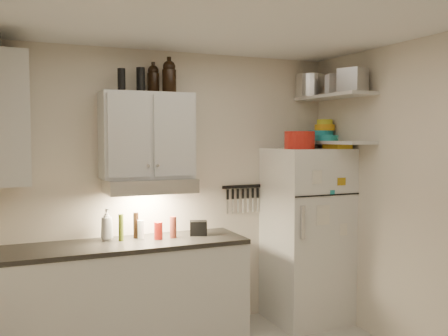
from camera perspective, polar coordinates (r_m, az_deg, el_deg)
name	(u,v)px	position (r m, az deg, el deg)	size (l,w,h in m)	color
ceiling	(244,14)	(3.38, 2.32, 17.18)	(3.20, 3.00, 0.02)	white
back_wall	(174,191)	(4.72, -5.76, -2.67)	(3.20, 0.02, 2.60)	beige
right_wall	(426,202)	(4.28, 22.11, -3.59)	(0.02, 3.00, 2.60)	beige
base_cabinet	(124,298)	(4.47, -11.37, -14.39)	(2.10, 0.60, 0.88)	silver
countertop	(123,245)	(4.35, -11.44, -8.61)	(2.10, 0.62, 0.04)	black
upper_cabinet	(147,136)	(4.44, -8.80, 3.69)	(0.80, 0.33, 0.75)	silver
side_cabinet	(6,119)	(4.16, -23.68, 5.15)	(0.33, 0.55, 1.00)	silver
range_hood	(149,185)	(4.40, -8.53, -1.98)	(0.76, 0.46, 0.12)	silver
fridge	(307,235)	(5.01, 9.42, -7.54)	(0.70, 0.68, 1.70)	silver
shelf_hi	(334,96)	(4.93, 12.41, 8.00)	(0.30, 0.95, 0.03)	silver
shelf_lo	(333,142)	(4.92, 12.34, 2.88)	(0.30, 0.95, 0.03)	silver
knife_strip	(242,186)	(4.95, 2.07, -2.13)	(0.42, 0.02, 0.03)	black
dutch_oven	(300,140)	(4.70, 8.63, 3.17)	(0.28, 0.28, 0.16)	#AE1D14
book_stack	(337,145)	(4.83, 12.82, 2.60)	(0.18, 0.22, 0.08)	#B28916
spice_jar	(312,144)	(4.88, 10.06, 2.73)	(0.05, 0.05, 0.09)	silver
stock_pot	(311,86)	(5.18, 9.92, 9.23)	(0.31, 0.31, 0.22)	silver
tin_a	(336,84)	(4.85, 12.72, 9.33)	(0.18, 0.16, 0.18)	#AAAAAD
tin_b	(353,80)	(4.66, 14.51, 9.69)	(0.21, 0.21, 0.21)	#AAAAAD
bowl_teal	(321,136)	(5.13, 10.99, 3.66)	(0.25, 0.25, 0.10)	teal
bowl_orange	(325,128)	(5.11, 11.43, 4.56)	(0.20, 0.20, 0.06)	orange
bowl_yellow	(325,122)	(5.11, 11.44, 5.18)	(0.16, 0.16, 0.05)	gold
plates	(327,138)	(4.89, 11.68, 3.38)	(0.22, 0.22, 0.05)	teal
growler_a	(153,79)	(4.56, -8.08, 10.04)	(0.11, 0.11, 0.26)	black
growler_b	(169,76)	(4.52, -6.28, 10.36)	(0.13, 0.13, 0.30)	black
thermos_a	(141,80)	(4.47, -9.50, 9.89)	(0.07, 0.07, 0.22)	black
thermos_b	(121,80)	(4.37, -11.64, 9.84)	(0.07, 0.07, 0.19)	black
soap_bottle	(107,223)	(4.45, -13.25, -6.09)	(0.12, 0.12, 0.31)	silver
pepper_mill	(173,227)	(4.46, -5.83, -6.75)	(0.06, 0.06, 0.19)	maroon
oil_bottle	(121,227)	(4.40, -11.69, -6.67)	(0.04, 0.04, 0.23)	#4D5D17
vinegar_bottle	(136,225)	(4.49, -10.04, -6.46)	(0.05, 0.05, 0.23)	black
clear_bottle	(141,230)	(4.45, -9.49, -6.96)	(0.05, 0.05, 0.16)	silver
red_jar	(158,231)	(4.42, -7.52, -7.12)	(0.08, 0.08, 0.15)	#AE1D14
caddy	(198,228)	(4.57, -2.95, -6.87)	(0.15, 0.11, 0.13)	black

